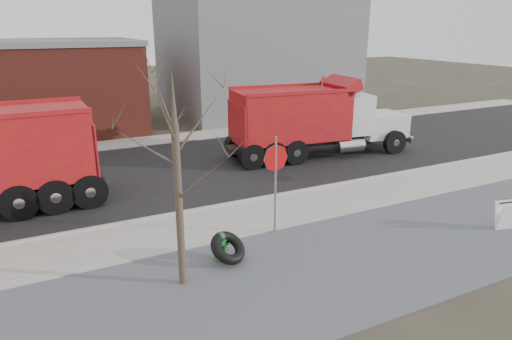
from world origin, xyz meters
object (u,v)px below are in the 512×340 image
truck_tire (228,248)px  stop_sign (276,169)px  fire_hydrant (221,247)px  dump_truck_red_a (313,118)px  sandwich_board (507,215)px

truck_tire → stop_sign: (1.98, 1.03, 1.60)m
fire_hydrant → stop_sign: 2.79m
stop_sign → dump_truck_red_a: (5.77, 6.77, -0.17)m
fire_hydrant → dump_truck_red_a: (7.85, 7.59, 1.49)m
stop_sign → dump_truck_red_a: 8.90m
fire_hydrant → truck_tire: (0.10, -0.22, 0.06)m
fire_hydrant → dump_truck_red_a: size_ratio=0.09×
stop_sign → sandwich_board: size_ratio=3.35×
truck_tire → dump_truck_red_a: dump_truck_red_a is taller
sandwich_board → fire_hydrant: bearing=179.0°
truck_tire → dump_truck_red_a: bearing=45.2°
dump_truck_red_a → stop_sign: bearing=-124.4°
dump_truck_red_a → sandwich_board: bearing=-79.8°
fire_hydrant → truck_tire: size_ratio=0.63×
truck_tire → sandwich_board: (8.45, -1.93, 0.04)m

